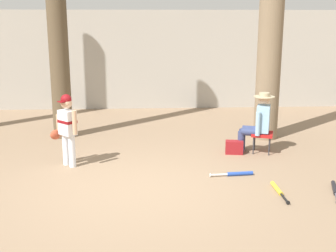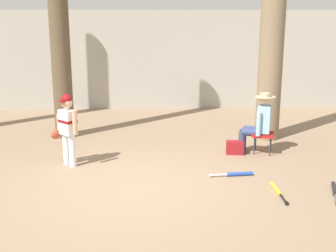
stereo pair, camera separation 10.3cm
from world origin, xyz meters
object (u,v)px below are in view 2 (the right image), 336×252
Objects in this scene: tree_near_player at (58,0)px; bat_blue_youth at (236,174)px; bat_black_composite at (335,190)px; bat_yellow_trainer at (277,190)px; young_ballplayer at (67,125)px; folding_stool at (263,135)px; tree_behind_spectator at (273,16)px; seated_spectator at (259,121)px; handbag_beside_stool at (235,148)px.

tree_near_player is 5.24m from bat_blue_youth.
bat_yellow_trainer is (-0.88, 0.03, 0.00)m from bat_black_composite.
tree_near_player is at bearing 102.55° from young_ballplayer.
folding_stool is at bearing 81.89° from bat_yellow_trainer.
bat_yellow_trainer is at bearing -22.77° from young_ballplayer.
seated_spectator is (-0.47, -1.08, -1.99)m from tree_behind_spectator.
tree_behind_spectator reaches higher than folding_stool.
bat_black_composite is 1.01× the size of bat_yellow_trainer.
seated_spectator is 3.53× the size of handbag_beside_stool.
bat_yellow_trainer is at bearing -95.41° from seated_spectator.
bat_blue_youth is (-1.36, 0.77, 0.00)m from bat_black_composite.
handbag_beside_stool is (-0.56, -0.04, -0.23)m from folding_stool.
young_ballplayer is at bearing -170.07° from handbag_beside_stool.
folding_stool is (4.14, -1.45, -2.61)m from tree_near_player.
folding_stool is 1.49× the size of handbag_beside_stool.
young_ballplayer is at bearing -170.87° from folding_stool.
young_ballplayer reaches higher than bat_blue_youth.
seated_spectator is at bearing 161.04° from folding_stool.
tree_behind_spectator is 2.32m from seated_spectator.
seated_spectator is at bearing -113.51° from tree_behind_spectator.
young_ballplayer is (-4.07, -1.71, -1.89)m from tree_behind_spectator.
tree_near_player reaches higher than bat_yellow_trainer.
tree_behind_spectator is 2.91m from handbag_beside_stool.
bat_yellow_trainer is at bearing -82.19° from handbag_beside_stool.
young_ballplayer is 4.57m from bat_black_composite.
tree_behind_spectator is at bearing 22.80° from young_ballplayer.
young_ballplayer is at bearing -157.20° from tree_behind_spectator.
handbag_beside_stool is 0.44× the size of bat_yellow_trainer.
folding_stool reaches higher than handbag_beside_stool.
seated_spectator is at bearing 84.59° from bat_yellow_trainer.
seated_spectator reaches higher than bat_yellow_trainer.
young_ballplayer is 3.84× the size of handbag_beside_stool.
bat_black_composite is (4.73, -3.50, -2.94)m from tree_near_player.
folding_stool is at bearing 106.03° from bat_black_composite.
tree_near_player is at bearing 160.72° from seated_spectator.
tree_near_player is 6.57m from bat_black_composite.
tree_behind_spectator reaches higher than bat_black_composite.
seated_spectator is 2.27m from bat_black_composite.
handbag_beside_stool is 2.31m from bat_black_composite.
bat_blue_youth is (3.37, -2.73, -2.94)m from tree_near_player.
folding_stool is 1.53m from bat_blue_youth.
seated_spectator reaches higher than bat_blue_youth.
bat_black_composite is at bearing -86.20° from tree_behind_spectator.
tree_behind_spectator is 7.61× the size of bat_yellow_trainer.
folding_stool reaches higher than bat_black_composite.
tree_behind_spectator reaches higher than bat_yellow_trainer.
tree_near_player is 1.09× the size of tree_behind_spectator.
folding_stool is 2.16m from bat_black_composite.
bat_black_composite is at bearing -60.21° from handbag_beside_stool.
young_ballplayer is 1.09× the size of seated_spectator.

